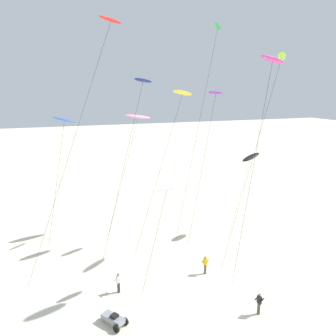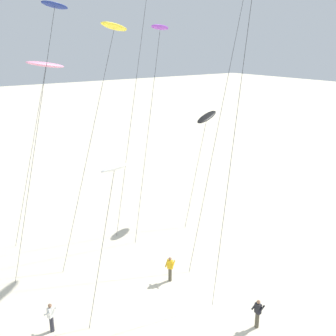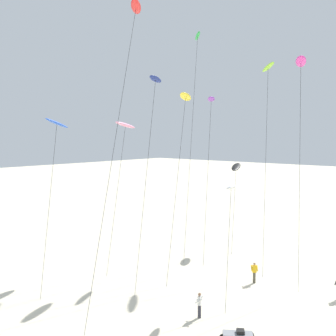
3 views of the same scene
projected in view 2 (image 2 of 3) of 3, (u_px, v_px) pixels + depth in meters
The scene contains 10 objects.
ground_plane at pixel (194, 307), 22.44m from camera, with size 260.00×260.00×0.00m, color beige.
kite_white at pixel (114, 169), 20.61m from camera, with size 3.62×1.96×8.47m.
kite_navy at pixel (54, 11), 24.21m from camera, with size 5.97×2.97×16.98m.
kite_yellow at pixel (114, 28), 26.74m from camera, with size 7.51×3.90×15.93m.
kite_purple at pixel (160, 30), 28.26m from camera, with size 4.79×2.58×15.78m.
kite_pink at pixel (46, 65), 29.05m from camera, with size 5.92×2.92×13.34m.
kite_black at pixel (207, 117), 32.61m from camera, with size 4.94×2.58×8.99m.
kite_flyer_nearest at pixel (258, 313), 20.60m from camera, with size 0.51×0.54×1.67m.
kite_flyer_middle at pixel (170, 268), 24.66m from camera, with size 0.71×0.72×1.67m.
kite_flyer_furthest at pixel (51, 317), 20.31m from camera, with size 0.70×0.69×1.67m.
Camera 2 is at (-12.19, -14.56, 14.44)m, focal length 41.95 mm.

